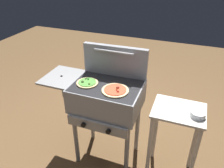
# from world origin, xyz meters

# --- Properties ---
(ground_plane) EXTENTS (8.00, 8.00, 0.00)m
(ground_plane) POSITION_xyz_m (0.00, 0.00, 0.00)
(ground_plane) COLOR brown
(grill) EXTENTS (0.96, 0.53, 0.90)m
(grill) POSITION_xyz_m (-0.01, -0.00, 0.76)
(grill) COLOR gray
(grill) RESTS_ON ground_plane
(grill_lid_open) EXTENTS (0.63, 0.09, 0.30)m
(grill_lid_open) POSITION_xyz_m (0.00, 0.21, 1.05)
(grill_lid_open) COLOR gray
(grill_lid_open) RESTS_ON grill
(pizza_veggie) EXTENTS (0.20, 0.20, 0.03)m
(pizza_veggie) POSITION_xyz_m (-0.18, -0.04, 0.91)
(pizza_veggie) COLOR #E0C17F
(pizza_veggie) RESTS_ON grill
(pizza_pepperoni) EXTENTS (0.24, 0.24, 0.03)m
(pizza_pepperoni) POSITION_xyz_m (0.11, -0.07, 0.91)
(pizza_pepperoni) COLOR beige
(pizza_pepperoni) RESTS_ON grill
(prep_table) EXTENTS (0.44, 0.36, 0.80)m
(prep_table) POSITION_xyz_m (0.66, 0.00, 0.56)
(prep_table) COLOR beige
(prep_table) RESTS_ON ground_plane
(topping_bowl_near) EXTENTS (0.12, 0.12, 0.04)m
(topping_bowl_near) POSITION_xyz_m (0.81, -0.04, 0.82)
(topping_bowl_near) COLOR silver
(topping_bowl_near) RESTS_ON prep_table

